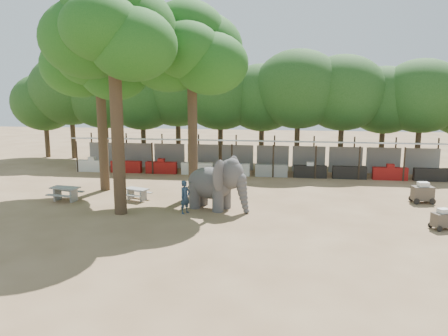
# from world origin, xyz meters

# --- Properties ---
(ground) EXTENTS (100.00, 100.00, 0.00)m
(ground) POSITION_xyz_m (0.00, 0.00, 0.00)
(ground) COLOR brown
(ground) RESTS_ON ground
(vendor_stalls) EXTENTS (28.00, 2.99, 2.80)m
(vendor_stalls) POSITION_xyz_m (-0.00, 13.84, 1.18)
(vendor_stalls) COLOR #A3A6AA
(vendor_stalls) RESTS_ON ground
(yard_tree_left) EXTENTS (7.10, 6.90, 11.02)m
(yard_tree_left) POSITION_xyz_m (-9.13, 7.19, 8.20)
(yard_tree_left) COLOR #332316
(yard_tree_left) RESTS_ON ground
(yard_tree_center) EXTENTS (7.10, 6.90, 12.04)m
(yard_tree_center) POSITION_xyz_m (-6.13, 2.19, 9.21)
(yard_tree_center) COLOR #332316
(yard_tree_center) RESTS_ON ground
(yard_tree_back) EXTENTS (7.10, 6.90, 11.36)m
(yard_tree_back) POSITION_xyz_m (-3.13, 6.19, 8.54)
(yard_tree_back) COLOR #332316
(yard_tree_back) RESTS_ON ground
(backdrop_trees) EXTENTS (46.46, 5.95, 8.33)m
(backdrop_trees) POSITION_xyz_m (0.00, 19.00, 5.51)
(backdrop_trees) COLOR #332316
(backdrop_trees) RESTS_ON ground
(elephant) EXTENTS (3.84, 2.94, 2.86)m
(elephant) POSITION_xyz_m (-1.17, 3.58, 1.43)
(elephant) COLOR #403D3D
(elephant) RESTS_ON ground
(handler) EXTENTS (0.69, 0.75, 1.74)m
(handler) POSITION_xyz_m (-2.68, 2.51, 0.87)
(handler) COLOR #26384C
(handler) RESTS_ON ground
(picnic_table_near) EXTENTS (1.80, 1.66, 0.81)m
(picnic_table_near) POSITION_xyz_m (-10.13, 4.01, 0.53)
(picnic_table_near) COLOR gray
(picnic_table_near) RESTS_ON ground
(picnic_table_far) EXTENTS (1.70, 1.62, 0.69)m
(picnic_table_far) POSITION_xyz_m (-6.11, 4.81, 0.45)
(picnic_table_far) COLOR gray
(picnic_table_far) RESTS_ON ground
(cart_front) EXTENTS (1.18, 0.98, 0.98)m
(cart_front) POSITION_xyz_m (9.68, 1.66, 0.48)
(cart_front) COLOR #3E3329
(cart_front) RESTS_ON ground
(cart_back) EXTENTS (1.32, 0.95, 1.20)m
(cart_back) POSITION_xyz_m (10.18, 6.53, 0.59)
(cart_back) COLOR #3E3329
(cart_back) RESTS_ON ground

